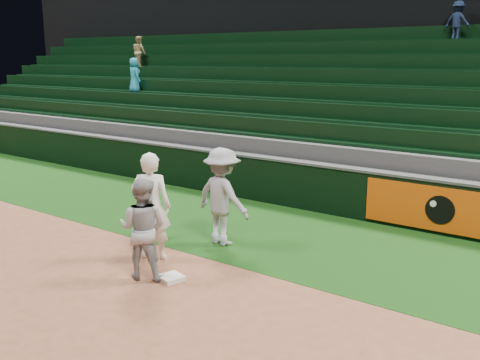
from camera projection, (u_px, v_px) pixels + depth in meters
name	position (u px, v px, depth m)	size (l,w,h in m)	color
ground	(170.00, 271.00, 9.86)	(70.00, 70.00, 0.00)	brown
foul_grass	(261.00, 230.00, 12.22)	(36.00, 4.20, 0.01)	black
upper_deck	(455.00, 5.00, 22.27)	(40.00, 12.00, 12.00)	black
first_base	(171.00, 278.00, 9.46)	(0.38, 0.38, 0.09)	white
first_baseman	(151.00, 206.00, 10.31)	(0.77, 0.51, 2.11)	white
baserunner	(143.00, 228.00, 9.42)	(0.89, 0.69, 1.83)	#9C9FA6
base_coach	(222.00, 197.00, 11.10)	(1.32, 0.76, 2.05)	#91949D
field_wall	(309.00, 185.00, 13.80)	(36.00, 0.45, 1.25)	black
stadium_seating	(368.00, 129.00, 16.55)	(36.00, 5.95, 5.55)	#38383B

